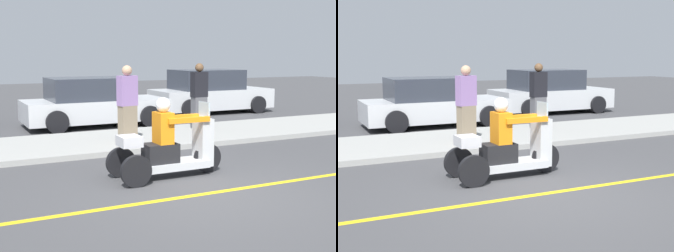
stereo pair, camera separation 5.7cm
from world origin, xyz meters
The scene contains 8 objects.
ground_plane centered at (0.00, 0.00, 0.00)m, with size 60.00×60.00×0.00m, color #424244.
lane_stripe centered at (-0.15, 0.00, 0.00)m, with size 24.00×0.12×0.01m.
sidewalk_strip centered at (0.00, 4.60, 0.06)m, with size 28.00×2.80×0.12m.
motorcycle_trike centered at (-0.13, 1.19, 0.51)m, with size 2.11×0.82×1.43m.
spectator_by_tree centered at (0.17, 3.98, 0.99)m, with size 0.47×0.33×1.80m.
spectator_far_back centered at (2.75, 5.16, 0.99)m, with size 0.44×0.28×1.81m.
parked_car_lot_center centered at (0.46, 7.63, 0.70)m, with size 4.31×2.08×1.48m.
parked_car_lot_far centered at (5.37, 8.91, 0.75)m, with size 4.44×2.11×1.61m.
Camera 1 is at (-3.72, -6.10, 2.17)m, focal length 50.00 mm.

